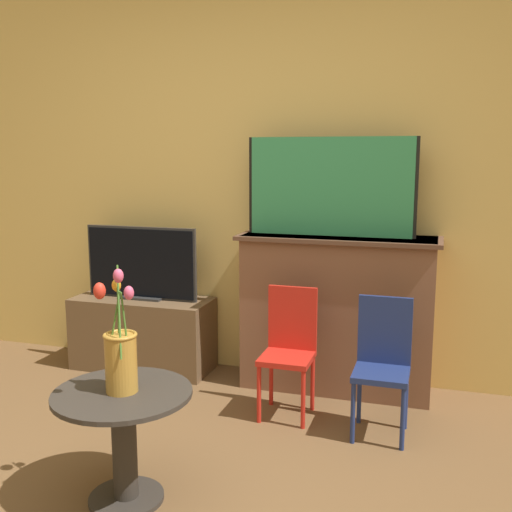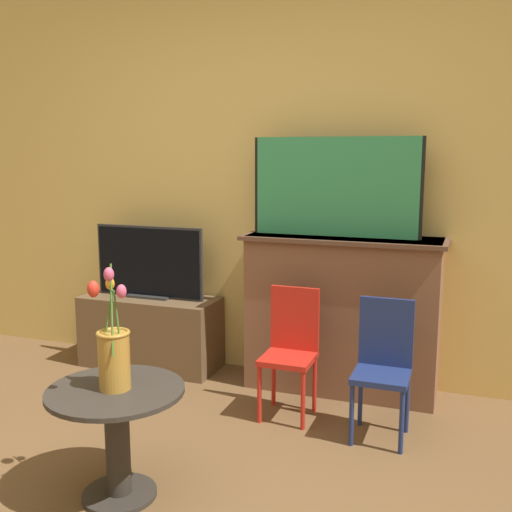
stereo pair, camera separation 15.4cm
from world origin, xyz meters
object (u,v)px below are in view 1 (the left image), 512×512
object	(u,v)px
chair_blue	(383,359)
vase_tulips	(120,355)
tv_monitor	(141,264)
painting	(330,187)
chair_red	(289,344)

from	to	relation	value
chair_blue	vase_tulips	size ratio (longest dim) A/B	1.32
vase_tulips	chair_blue	bearing A→B (deg)	45.11
chair_blue	tv_monitor	bearing A→B (deg)	163.31
painting	vase_tulips	world-z (taller)	painting
painting	vase_tulips	distance (m)	1.71
tv_monitor	chair_blue	distance (m)	1.74
chair_red	chair_blue	size ratio (longest dim) A/B	1.00
painting	chair_red	bearing A→B (deg)	-107.04
tv_monitor	chair_red	distance (m)	1.23
painting	chair_blue	xyz separation A→B (m)	(0.39, -0.52, -0.85)
tv_monitor	painting	bearing A→B (deg)	1.46
chair_red	chair_blue	xyz separation A→B (m)	(0.52, -0.09, 0.00)
chair_red	painting	bearing A→B (deg)	72.96
chair_red	chair_blue	distance (m)	0.53
painting	tv_monitor	size ratio (longest dim) A/B	1.29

